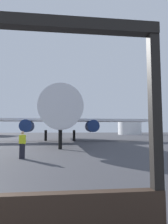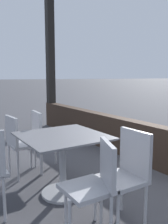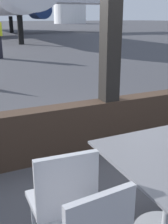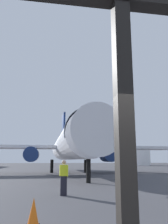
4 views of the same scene
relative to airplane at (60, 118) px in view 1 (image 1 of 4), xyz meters
name	(u,v)px [view 1 (image 1 of 4)]	position (x,y,z in m)	size (l,w,h in m)	color
ground_plane	(48,139)	(-2.45, 11.63, -3.75)	(220.00, 220.00, 0.00)	#424247
airplane	(60,118)	(0.00, 0.00, 0.00)	(30.00, 32.70, 10.70)	silver
ground_crew_worker	(22,144)	(-2.41, -18.85, -2.85)	(0.41, 0.45, 1.74)	black
fuel_storage_tank	(130,128)	(28.18, 47.51, -1.14)	(9.29, 9.29, 5.22)	white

